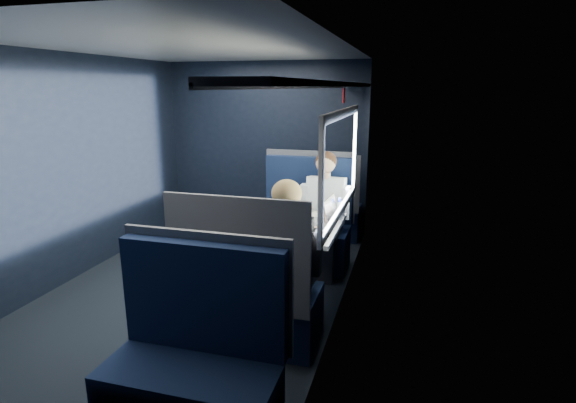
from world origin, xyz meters
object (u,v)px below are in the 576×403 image
(table, at_px, (302,233))
(seat_bay_far, at_px, (251,297))
(laptop, at_px, (324,217))
(bottle_small, at_px, (339,210))
(seat_row_front, at_px, (321,208))
(seat_row_back, at_px, (195,369))
(man, at_px, (324,208))
(cup, at_px, (341,211))
(seat_bay_near, at_px, (304,228))
(woman, at_px, (288,254))

(table, bearing_deg, seat_bay_far, -101.78)
(laptop, distance_m, bottle_small, 0.23)
(table, xyz_separation_m, seat_bay_far, (-0.18, -0.87, -0.25))
(seat_row_front, relative_size, seat_row_back, 1.00)
(man, bearing_deg, seat_row_front, 102.83)
(seat_bay_far, bearing_deg, cup, 68.96)
(laptop, relative_size, bottle_small, 1.72)
(bottle_small, bearing_deg, cup, 90.00)
(bottle_small, bearing_deg, man, 117.50)
(seat_bay_near, relative_size, seat_row_front, 1.09)
(seat_row_front, distance_m, laptop, 1.82)
(cup, bearing_deg, man, 125.22)
(seat_row_back, relative_size, laptop, 3.20)
(table, xyz_separation_m, laptop, (0.19, 0.06, 0.15))
(table, relative_size, cup, 10.00)
(laptop, bearing_deg, seat_bay_far, -111.60)
(woman, height_order, laptop, woman)
(seat_bay_far, distance_m, bottle_small, 1.30)
(seat_bay_far, bearing_deg, woman, 33.82)
(bottle_small, bearing_deg, woman, -103.42)
(table, bearing_deg, man, 84.48)
(table, bearing_deg, bottle_small, 40.81)
(table, relative_size, seat_row_back, 0.86)
(seat_bay_far, xyz_separation_m, man, (0.25, 1.57, 0.30))
(seat_bay_far, bearing_deg, seat_row_back, -90.00)
(seat_bay_near, height_order, laptop, seat_bay_near)
(seat_row_front, height_order, man, man)
(seat_bay_near, bearing_deg, man, -33.77)
(seat_bay_far, relative_size, laptop, 3.48)
(laptop, bearing_deg, seat_row_front, 101.99)
(table, relative_size, seat_bay_far, 0.79)
(seat_bay_near, height_order, seat_row_back, seat_bay_near)
(table, distance_m, seat_bay_far, 0.93)
(man, relative_size, cup, 13.22)
(seat_bay_near, height_order, seat_bay_far, same)
(seat_bay_far, height_order, man, man)
(man, bearing_deg, bottle_small, -62.50)
(seat_bay_far, bearing_deg, bottle_small, 67.02)
(table, xyz_separation_m, woman, (0.07, -0.71, 0.06))
(table, relative_size, man, 0.76)
(bottle_small, xyz_separation_m, cup, (0.00, 0.12, -0.04))
(man, distance_m, cup, 0.41)
(laptop, bearing_deg, man, 100.54)
(man, relative_size, bottle_small, 6.28)
(seat_bay_far, relative_size, bottle_small, 5.98)
(seat_bay_near, bearing_deg, seat_bay_far, -89.75)
(seat_bay_near, bearing_deg, woman, -80.73)
(table, relative_size, seat_row_front, 0.86)
(seat_bay_far, bearing_deg, seat_bay_near, 90.25)
(man, distance_m, woman, 1.41)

